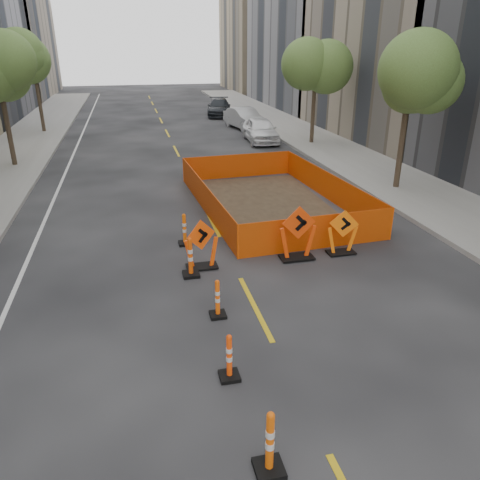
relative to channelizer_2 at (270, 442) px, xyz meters
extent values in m
plane|color=black|center=(0.99, 0.56, -0.56)|extent=(140.00, 140.00, 0.00)
cube|color=gray|center=(9.99, 12.56, -0.48)|extent=(4.00, 90.00, 0.15)
cube|color=gray|center=(17.99, 24.36, 6.44)|extent=(12.00, 16.00, 14.00)
cube|color=tan|center=(17.99, 59.16, 7.44)|extent=(12.00, 14.00, 16.00)
cylinder|color=#382B1E|center=(-7.41, 20.56, 1.02)|extent=(0.24, 0.24, 3.15)
cylinder|color=#382B1E|center=(-7.41, 30.56, 1.02)|extent=(0.24, 0.24, 3.15)
sphere|color=#4D652B|center=(-7.41, 30.56, 3.99)|extent=(2.80, 2.80, 2.80)
cylinder|color=#382B1E|center=(9.39, 12.56, 1.02)|extent=(0.24, 0.24, 3.15)
sphere|color=#4D652B|center=(9.39, 12.56, 3.99)|extent=(2.80, 2.80, 2.80)
cylinder|color=#382B1E|center=(9.39, 22.56, 1.02)|extent=(0.24, 0.24, 3.15)
sphere|color=#4D652B|center=(9.39, 22.56, 3.99)|extent=(2.80, 2.80, 2.80)
imported|color=white|center=(6.51, 24.09, 0.20)|extent=(2.07, 4.55, 1.52)
imported|color=#B4B6BA|center=(6.69, 29.16, 0.19)|extent=(2.42, 4.72, 1.48)
imported|color=black|center=(6.12, 36.04, 0.15)|extent=(2.83, 5.13, 1.41)
camera|label=1|loc=(-1.57, -4.83, 5.31)|focal=35.00mm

